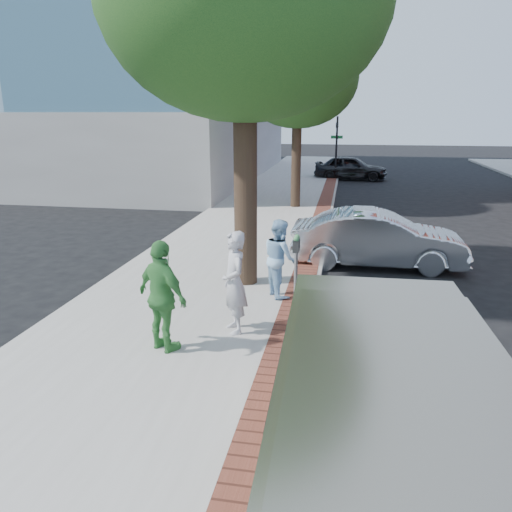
% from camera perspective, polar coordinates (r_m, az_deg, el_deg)
% --- Properties ---
extents(ground, '(120.00, 120.00, 0.00)m').
position_cam_1_polar(ground, '(9.91, 0.10, -7.49)').
color(ground, black).
rests_on(ground, ground).
extents(sidewalk, '(5.00, 60.00, 0.15)m').
position_cam_1_polar(sidewalk, '(17.66, -0.10, 3.30)').
color(sidewalk, '#9E9991').
rests_on(sidewalk, ground).
extents(brick_strip, '(0.60, 60.00, 0.01)m').
position_cam_1_polar(brick_strip, '(17.39, 7.06, 3.25)').
color(brick_strip, brown).
rests_on(brick_strip, sidewalk).
extents(curb, '(0.10, 60.00, 0.15)m').
position_cam_1_polar(curb, '(17.40, 8.21, 2.94)').
color(curb, gray).
rests_on(curb, ground).
extents(office_base, '(18.20, 22.20, 4.00)m').
position_cam_1_polar(office_base, '(34.28, -15.30, 12.15)').
color(office_base, gray).
rests_on(office_base, ground).
extents(signal_near, '(0.70, 0.15, 3.80)m').
position_cam_1_polar(signal_near, '(31.01, 9.19, 12.62)').
color(signal_near, black).
rests_on(signal_near, ground).
extents(tree_far, '(4.80, 4.80, 7.14)m').
position_cam_1_polar(tree_far, '(21.10, 4.82, 19.58)').
color(tree_far, black).
rests_on(tree_far, sidewalk).
extents(parking_meter, '(0.12, 0.32, 1.47)m').
position_cam_1_polar(parking_meter, '(10.02, 4.62, 0.04)').
color(parking_meter, gray).
rests_on(parking_meter, sidewalk).
extents(person_gray, '(0.70, 0.80, 1.85)m').
position_cam_1_polar(person_gray, '(8.82, -2.50, -3.06)').
color(person_gray, '#B6B6BB').
rests_on(person_gray, sidewalk).
extents(person_officer, '(0.95, 1.02, 1.67)m').
position_cam_1_polar(person_officer, '(10.64, 2.73, -0.20)').
color(person_officer, '#97C4E9').
rests_on(person_officer, sidewalk).
extents(person_green, '(1.18, 0.96, 1.88)m').
position_cam_1_polar(person_green, '(8.25, -10.62, -4.59)').
color(person_green, '#408E42').
rests_on(person_green, sidewalk).
extents(sedan_silver, '(4.53, 1.59, 1.49)m').
position_cam_1_polar(sedan_silver, '(13.60, 13.73, 1.89)').
color(sedan_silver, silver).
rests_on(sedan_silver, ground).
extents(bg_car, '(4.52, 2.13, 1.50)m').
position_cam_1_polar(bg_car, '(31.77, 10.76, 9.90)').
color(bg_car, black).
rests_on(bg_car, ground).
extents(van, '(2.23, 5.44, 1.98)m').
position_cam_1_polar(van, '(5.08, 14.97, -18.89)').
color(van, gray).
rests_on(van, ground).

